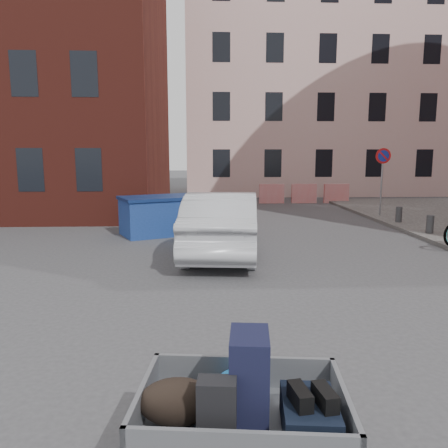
{
  "coord_description": "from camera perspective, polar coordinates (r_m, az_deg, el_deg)",
  "views": [
    {
      "loc": [
        -0.98,
        -7.45,
        2.56
      ],
      "look_at": [
        -0.58,
        1.57,
        1.1
      ],
      "focal_mm": 35.0,
      "sensor_mm": 36.0,
      "label": 1
    }
  ],
  "objects": [
    {
      "name": "building_brick",
      "position": [
        22.41,
        -25.02,
        19.79
      ],
      "size": [
        12.0,
        10.0,
        14.0
      ],
      "primitive_type": "cube",
      "color": "#591E16",
      "rests_on": "ground"
    },
    {
      "name": "silver_car",
      "position": [
        11.12,
        -0.26,
        0.1
      ],
      "size": [
        2.16,
        5.02,
        1.61
      ],
      "primitive_type": "imported",
      "rotation": [
        0.0,
        0.0,
        3.05
      ],
      "color": "#B0B2B8",
      "rests_on": "ground"
    },
    {
      "name": "trailer",
      "position": [
        3.67,
        2.23,
        -22.96
      ],
      "size": [
        1.7,
        1.88,
        1.2
      ],
      "rotation": [
        0.0,
        0.0,
        -0.1
      ],
      "color": "black",
      "rests_on": "ground"
    },
    {
      "name": "dumpster",
      "position": [
        14.14,
        -7.38,
        1.21
      ],
      "size": [
        3.28,
        2.58,
        1.22
      ],
      "rotation": [
        0.0,
        0.0,
        0.43
      ],
      "color": "navy",
      "rests_on": "ground"
    },
    {
      "name": "no_parking_sign",
      "position": [
        18.33,
        20.0,
        6.93
      ],
      "size": [
        0.6,
        0.09,
        2.65
      ],
      "color": "gray",
      "rests_on": "sidewalk"
    },
    {
      "name": "barriers",
      "position": [
        23.14,
        10.43,
        3.93
      ],
      "size": [
        4.7,
        0.18,
        1.0
      ],
      "color": "red",
      "rests_on": "ground"
    },
    {
      "name": "building_pink",
      "position": [
        30.59,
        11.19,
        17.37
      ],
      "size": [
        16.0,
        8.0,
        14.0
      ],
      "primitive_type": "cube",
      "color": "beige",
      "rests_on": "ground"
    },
    {
      "name": "ground",
      "position": [
        7.94,
        4.76,
        -9.66
      ],
      "size": [
        120.0,
        120.0,
        0.0
      ],
      "primitive_type": "plane",
      "color": "#38383A",
      "rests_on": "ground"
    }
  ]
}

